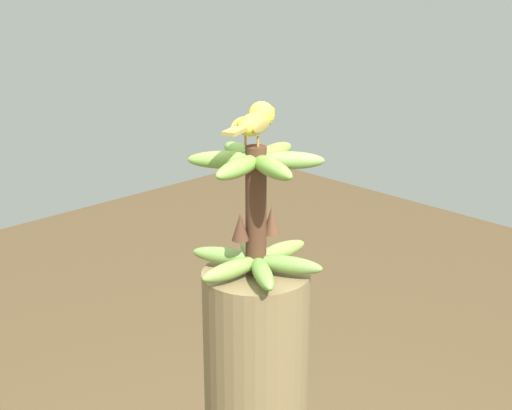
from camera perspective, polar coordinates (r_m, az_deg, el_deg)
The scene contains 2 objects.
banana_bunch at distance 1.55m, azimuth -0.00°, elevation -0.54°, with size 0.28×0.30×0.28m.
perched_bird at distance 1.51m, azimuth -0.05°, elevation 6.53°, with size 0.09×0.19×0.08m.
Camera 1 is at (-1.04, 1.02, 1.96)m, focal length 51.72 mm.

